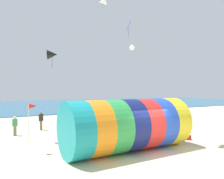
# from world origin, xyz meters

# --- Properties ---
(ground_plane) EXTENTS (120.00, 120.00, 0.00)m
(ground_plane) POSITION_xyz_m (0.00, 0.00, 0.00)
(ground_plane) COLOR beige
(sea) EXTENTS (120.00, 40.00, 0.10)m
(sea) POSITION_xyz_m (0.00, 41.50, 0.05)
(sea) COLOR #236084
(sea) RESTS_ON ground
(giant_inflatable_tube) EXTENTS (7.86, 3.39, 3.08)m
(giant_inflatable_tube) POSITION_xyz_m (-0.79, 1.75, 1.54)
(giant_inflatable_tube) COLOR teal
(giant_inflatable_tube) RESTS_ON ground
(kite_handler) EXTENTS (0.39, 0.26, 1.60)m
(kite_handler) POSITION_xyz_m (4.17, 2.80, 0.81)
(kite_handler) COLOR black
(kite_handler) RESTS_ON ground
(kite_white_delta) EXTENTS (1.23, 1.20, 1.61)m
(kite_white_delta) POSITION_xyz_m (2.89, 13.02, 13.56)
(kite_white_delta) COLOR white
(kite_blue_diamond) EXTENTS (0.71, 0.87, 1.80)m
(kite_blue_diamond) POSITION_xyz_m (5.36, 11.48, 10.74)
(kite_blue_diamond) COLOR blue
(kite_white_parafoil) EXTENTS (1.29, 1.54, 0.79)m
(kite_white_parafoil) POSITION_xyz_m (3.48, 7.85, 7.55)
(kite_white_parafoil) COLOR white
(kite_black_delta) EXTENTS (1.45, 1.43, 2.10)m
(kite_black_delta) POSITION_xyz_m (-1.98, 16.48, 7.70)
(kite_black_delta) COLOR black
(bystander_near_water) EXTENTS (0.42, 0.39, 1.69)m
(bystander_near_water) POSITION_xyz_m (-4.22, 10.89, 0.86)
(bystander_near_water) COLOR #726651
(bystander_near_water) RESTS_ON ground
(bystander_mid_beach) EXTENTS (0.41, 0.32, 1.71)m
(bystander_mid_beach) POSITION_xyz_m (3.22, 11.01, 0.87)
(bystander_mid_beach) COLOR #383D56
(bystander_mid_beach) RESTS_ON ground
(bystander_far_left) EXTENTS (0.40, 0.42, 1.56)m
(bystander_far_left) POSITION_xyz_m (-6.45, 9.46, 0.79)
(bystander_far_left) COLOR #726651
(bystander_far_left) RESTS_ON ground
(beach_flag) EXTENTS (0.47, 0.36, 2.88)m
(beach_flag) POSITION_xyz_m (-5.90, 3.95, 2.56)
(beach_flag) COLOR silver
(beach_flag) RESTS_ON ground
(cooler_box) EXTENTS (0.57, 0.63, 0.36)m
(cooler_box) POSITION_xyz_m (4.61, 2.17, 0.18)
(cooler_box) COLOR red
(cooler_box) RESTS_ON ground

